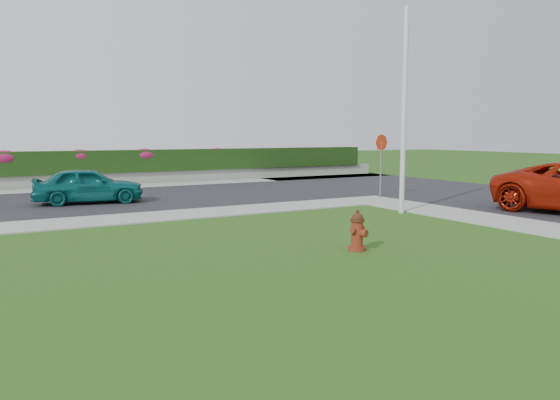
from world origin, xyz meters
TOP-DOWN VIEW (x-y plane):
  - ground at (0.00, 0.00)m, footprint 120.00×120.00m
  - street_far at (-5.00, 14.00)m, footprint 26.00×8.00m
  - curb_corner at (7.00, 9.00)m, footprint 2.00×2.00m
  - sidewalk_beyond at (-1.00, 19.00)m, footprint 34.00×2.00m
  - retaining_wall at (-1.00, 20.50)m, footprint 34.00×0.40m
  - hedge at (-1.00, 20.60)m, footprint 32.00×0.90m
  - fire_hydrant at (1.03, 2.17)m, footprint 0.46×0.43m
  - sedan_teal at (-2.45, 13.21)m, footprint 3.95×2.08m
  - utility_pole at (5.75, 5.98)m, footprint 0.16×0.16m
  - stop_sign at (7.80, 9.45)m, footprint 0.68×0.11m
  - flower_clump_c at (-4.72, 20.50)m, footprint 1.36×0.88m
  - flower_clump_d at (-1.46, 20.50)m, footprint 1.21×0.78m
  - flower_clump_e at (1.68, 20.50)m, footprint 1.30×0.84m
  - flower_clump_f at (5.67, 20.50)m, footprint 1.02×0.66m

SIDE VIEW (x-z plane):
  - ground at x=0.00m, z-range 0.00..0.00m
  - street_far at x=-5.00m, z-range 0.00..0.04m
  - curb_corner at x=7.00m, z-range 0.00..0.04m
  - sidewalk_beyond at x=-1.00m, z-range 0.00..0.04m
  - retaining_wall at x=-1.00m, z-range 0.00..0.60m
  - fire_hydrant at x=1.03m, z-range -0.02..0.86m
  - sedan_teal at x=-2.45m, z-range 0.04..1.32m
  - hedge at x=-1.00m, z-range 0.60..1.70m
  - flower_clump_c at x=-4.72m, z-range 1.09..1.77m
  - flower_clump_e at x=1.68m, z-range 1.12..1.77m
  - flower_clump_d at x=-1.46m, z-range 1.16..1.76m
  - flower_clump_f at x=5.67m, z-range 1.24..1.75m
  - stop_sign at x=7.80m, z-range 0.61..3.12m
  - utility_pole at x=5.75m, z-range 0.00..6.39m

